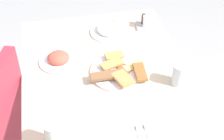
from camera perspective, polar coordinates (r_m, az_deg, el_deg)
The scene contains 7 objects.
dining_table at distance 1.66m, azimuth -0.93°, elevation -3.40°, with size 1.12×0.80×0.77m.
pide_platter at distance 1.61m, azimuth 1.48°, elevation -0.17°, with size 0.29×0.30×0.04m.
salad_plate_greens at distance 1.88m, azimuth -0.44°, elevation 6.93°, with size 0.22×0.22×0.05m.
salad_plate_rice at distance 1.69m, azimuth -9.19°, elevation 1.91°, with size 0.20×0.20×0.06m.
soda_can at distance 1.30m, azimuth -10.04°, elevation -10.93°, with size 0.07×0.07×0.12m, color silver.
drinking_glass at distance 1.56m, azimuth 11.53°, elevation -0.76°, with size 0.07×0.07×0.11m, color silver.
condiment_caddy at distance 1.94m, azimuth 5.56°, elevation 8.03°, with size 0.10×0.10×0.08m.
Camera 1 is at (-1.17, 0.21, 1.84)m, focal length 53.08 mm.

